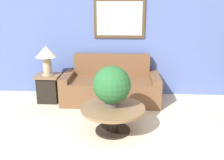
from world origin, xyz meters
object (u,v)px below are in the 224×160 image
table_lamp (46,55)px  potted_plant_on_table (112,85)px  coffee_table (113,114)px  couch_main (111,87)px  side_table (49,88)px

table_lamp → potted_plant_on_table: (1.35, -1.18, -0.22)m
table_lamp → coffee_table: bearing=-41.6°
couch_main → potted_plant_on_table: size_ratio=3.06×
couch_main → table_lamp: 1.42m
coffee_table → side_table: side_table is taller
couch_main → coffee_table: bearing=-85.2°
couch_main → side_table: 1.26m
coffee_table → potted_plant_on_table: (-0.02, 0.03, 0.45)m
coffee_table → side_table: (-1.36, 1.21, -0.01)m
coffee_table → potted_plant_on_table: 0.45m
couch_main → side_table: couch_main is taller
coffee_table → couch_main: bearing=94.8°
table_lamp → couch_main: bearing=3.7°
side_table → potted_plant_on_table: potted_plant_on_table is taller
potted_plant_on_table → table_lamp: bearing=138.8°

